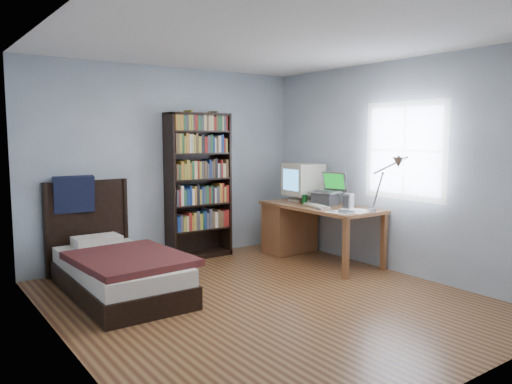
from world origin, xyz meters
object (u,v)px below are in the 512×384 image
at_px(crt_monitor, 303,180).
at_px(speaker, 349,201).
at_px(desk_lamp, 395,168).
at_px(desk, 297,224).
at_px(bed, 116,267).
at_px(laptop, 326,196).
at_px(keyboard, 317,206).
at_px(soda_can, 305,199).
at_px(bookshelf, 199,186).

relative_size(crt_monitor, speaker, 2.70).
height_order(crt_monitor, desk_lamp, desk_lamp).
bearing_deg(desk, bed, -176.53).
height_order(laptop, keyboard, laptop).
bearing_deg(bed, desk_lamp, -29.79).
bearing_deg(soda_can, crt_monitor, 54.28).
height_order(desk, bed, bed).
relative_size(laptop, bed, 0.21).
xyz_separation_m(soda_can, bed, (-2.51, 0.11, -0.53)).
xyz_separation_m(keyboard, speaker, (0.19, -0.36, 0.08)).
xyz_separation_m(crt_monitor, keyboard, (-0.22, -0.53, -0.28)).
distance_m(desk, bookshelf, 1.44).
bearing_deg(desk_lamp, keyboard, 96.11).
distance_m(crt_monitor, keyboard, 0.63).
bearing_deg(crt_monitor, desk_lamp, -93.66).
relative_size(laptop, bookshelf, 0.22).
relative_size(desk, bed, 0.82).
xyz_separation_m(crt_monitor, bookshelf, (-1.25, 0.65, -0.06)).
relative_size(desk, speaker, 8.60).
height_order(desk, bookshelf, bookshelf).
bearing_deg(soda_can, speaker, -76.98).
distance_m(laptop, soda_can, 0.28).
distance_m(desk, soda_can, 0.47).
relative_size(keyboard, bookshelf, 0.22).
xyz_separation_m(desk_lamp, keyboard, (-0.12, 1.10, -0.53)).
height_order(desk, soda_can, soda_can).
height_order(laptop, speaker, laptop).
distance_m(crt_monitor, bookshelf, 1.41).
bearing_deg(bed, desk, 3.47).
relative_size(desk, laptop, 3.87).
relative_size(soda_can, bookshelf, 0.07).
height_order(soda_can, bookshelf, bookshelf).
bearing_deg(laptop, desk_lamp, -94.73).
xyz_separation_m(crt_monitor, bed, (-2.69, -0.14, -0.76)).
bearing_deg(speaker, crt_monitor, 75.33).
bearing_deg(laptop, crt_monitor, 89.02).
distance_m(desk_lamp, keyboard, 1.22).
bearing_deg(soda_can, bed, 177.60).
height_order(speaker, bed, bed).
bearing_deg(bed, keyboard, -8.86).
xyz_separation_m(speaker, bed, (-2.66, 0.74, -0.57)).
height_order(desk, desk_lamp, desk_lamp).
relative_size(laptop, keyboard, 1.01).
xyz_separation_m(crt_monitor, laptop, (-0.01, -0.47, -0.18)).
bearing_deg(soda_can, desk, 70.63).
height_order(keyboard, bookshelf, bookshelf).
bearing_deg(crt_monitor, desk, 167.65).
bearing_deg(desk_lamp, laptop, 85.27).
bearing_deg(crt_monitor, soda_can, -125.72).
height_order(crt_monitor, laptop, crt_monitor).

